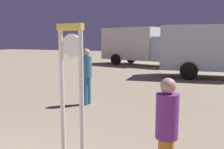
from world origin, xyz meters
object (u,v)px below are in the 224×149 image
(person_distant, at_px, (86,74))
(box_truck_near, at_px, (219,49))
(standing_clock, at_px, (72,85))
(box_truck_far, at_px, (139,45))
(person_near_clock, at_px, (167,129))

(person_distant, bearing_deg, box_truck_near, 65.57)
(standing_clock, bearing_deg, person_distant, 117.36)
(standing_clock, height_order, box_truck_far, box_truck_far)
(person_near_clock, xyz_separation_m, person_distant, (-3.34, 3.59, 0.12))
(standing_clock, distance_m, person_distant, 4.15)
(person_distant, xyz_separation_m, box_truck_near, (3.59, 7.90, 0.56))
(box_truck_near, distance_m, box_truck_far, 7.85)
(person_near_clock, height_order, box_truck_far, box_truck_far)
(person_near_clock, bearing_deg, person_distant, 132.90)
(person_near_clock, bearing_deg, box_truck_far, 109.72)
(person_near_clock, height_order, box_truck_near, box_truck_near)
(standing_clock, bearing_deg, box_truck_far, 105.08)
(box_truck_near, height_order, box_truck_far, box_truck_far)
(box_truck_near, bearing_deg, standing_clock, -98.32)
(person_near_clock, relative_size, box_truck_far, 0.22)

